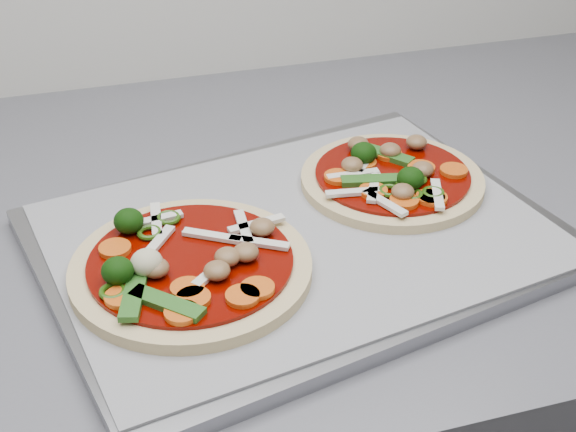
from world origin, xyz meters
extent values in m
cube|color=gray|center=(-0.53, 1.22, 0.91)|extent=(0.47, 0.39, 0.01)
cube|color=#98989D|center=(-0.53, 1.22, 0.91)|extent=(0.44, 0.35, 0.00)
cylinder|color=#D1B183|center=(-0.63, 1.19, 0.92)|extent=(0.22, 0.22, 0.01)
cylinder|color=#680A00|center=(-0.63, 1.19, 0.93)|extent=(0.19, 0.19, 0.00)
cube|color=#2E631E|center=(-0.68, 1.15, 0.93)|extent=(0.03, 0.06, 0.00)
cylinder|color=orange|center=(-0.68, 1.15, 0.93)|extent=(0.03, 0.03, 0.00)
ellipsoid|color=brown|center=(-0.57, 1.20, 0.94)|extent=(0.03, 0.03, 0.01)
cube|color=silver|center=(-0.65, 1.24, 0.93)|extent=(0.01, 0.05, 0.00)
ellipsoid|color=brown|center=(-0.61, 1.16, 0.94)|extent=(0.02, 0.02, 0.01)
cylinder|color=orange|center=(-0.60, 1.13, 0.93)|extent=(0.03, 0.03, 0.00)
ellipsoid|color=black|center=(-0.67, 1.24, 0.94)|extent=(0.03, 0.03, 0.02)
cube|color=#2E631E|center=(-0.66, 1.14, 0.93)|extent=(0.05, 0.05, 0.00)
torus|color=#254B0D|center=(-0.69, 1.16, 0.93)|extent=(0.03, 0.03, 0.00)
cube|color=silver|center=(-0.65, 1.24, 0.93)|extent=(0.05, 0.01, 0.00)
ellipsoid|color=brown|center=(-0.59, 1.17, 0.94)|extent=(0.02, 0.02, 0.01)
ellipsoid|color=beige|center=(-0.66, 1.18, 0.94)|extent=(0.03, 0.03, 0.02)
cube|color=silver|center=(-0.58, 1.21, 0.93)|extent=(0.01, 0.05, 0.00)
cylinder|color=orange|center=(-0.64, 1.14, 0.93)|extent=(0.03, 0.03, 0.00)
cylinder|color=orange|center=(-0.65, 1.12, 0.93)|extent=(0.03, 0.03, 0.00)
cylinder|color=orange|center=(-0.64, 1.15, 0.93)|extent=(0.03, 0.03, 0.00)
cube|color=silver|center=(-0.61, 1.16, 0.93)|extent=(0.04, 0.04, 0.00)
torus|color=#254B0D|center=(-0.64, 1.24, 0.93)|extent=(0.02, 0.02, 0.00)
ellipsoid|color=brown|center=(-0.66, 1.17, 0.94)|extent=(0.03, 0.03, 0.01)
cylinder|color=orange|center=(-0.59, 1.13, 0.93)|extent=(0.03, 0.03, 0.00)
ellipsoid|color=brown|center=(-0.60, 1.17, 0.94)|extent=(0.02, 0.02, 0.01)
cube|color=silver|center=(-0.61, 1.21, 0.93)|extent=(0.04, 0.03, 0.00)
cube|color=silver|center=(-0.57, 1.22, 0.93)|extent=(0.05, 0.02, 0.00)
ellipsoid|color=black|center=(-0.68, 1.17, 0.94)|extent=(0.03, 0.03, 0.02)
cube|color=silver|center=(-0.65, 1.21, 0.93)|extent=(0.03, 0.04, 0.00)
torus|color=#254B0D|center=(-0.65, 1.23, 0.93)|extent=(0.03, 0.03, 0.00)
cylinder|color=orange|center=(-0.68, 1.21, 0.93)|extent=(0.03, 0.03, 0.00)
cube|color=silver|center=(-0.57, 1.19, 0.93)|extent=(0.05, 0.03, 0.00)
cylinder|color=#D1B183|center=(-0.43, 1.27, 0.92)|extent=(0.19, 0.19, 0.01)
cylinder|color=#680A00|center=(-0.43, 1.27, 0.93)|extent=(0.16, 0.16, 0.00)
torus|color=#254B0D|center=(-0.43, 1.22, 0.93)|extent=(0.02, 0.02, 0.00)
cube|color=#2E631E|center=(-0.43, 1.30, 0.93)|extent=(0.05, 0.05, 0.00)
ellipsoid|color=brown|center=(-0.44, 1.32, 0.93)|extent=(0.03, 0.03, 0.01)
ellipsoid|color=brown|center=(-0.46, 1.28, 0.93)|extent=(0.03, 0.03, 0.01)
cylinder|color=orange|center=(-0.45, 1.29, 0.93)|extent=(0.03, 0.03, 0.00)
ellipsoid|color=black|center=(-0.43, 1.24, 0.94)|extent=(0.03, 0.03, 0.02)
cube|color=silver|center=(-0.47, 1.27, 0.93)|extent=(0.05, 0.01, 0.00)
cylinder|color=orange|center=(-0.38, 1.25, 0.93)|extent=(0.03, 0.03, 0.00)
cube|color=silver|center=(-0.46, 1.24, 0.93)|extent=(0.03, 0.05, 0.00)
torus|color=#254B0D|center=(-0.45, 1.23, 0.93)|extent=(0.03, 0.03, 0.00)
ellipsoid|color=brown|center=(-0.39, 1.30, 0.93)|extent=(0.03, 0.03, 0.01)
cylinder|color=orange|center=(-0.42, 1.22, 0.93)|extent=(0.03, 0.03, 0.00)
torus|color=#254B0D|center=(-0.41, 1.22, 0.93)|extent=(0.03, 0.03, 0.00)
cylinder|color=orange|center=(-0.44, 1.22, 0.93)|extent=(0.03, 0.03, 0.00)
cube|color=silver|center=(-0.45, 1.29, 0.93)|extent=(0.04, 0.04, 0.00)
cylinder|color=orange|center=(-0.46, 1.24, 0.93)|extent=(0.03, 0.03, 0.00)
ellipsoid|color=brown|center=(-0.42, 1.30, 0.93)|extent=(0.03, 0.03, 0.01)
torus|color=#254B0D|center=(-0.43, 1.24, 0.93)|extent=(0.02, 0.02, 0.00)
torus|color=#254B0D|center=(-0.43, 1.30, 0.93)|extent=(0.02, 0.02, 0.00)
cylinder|color=orange|center=(-0.41, 1.21, 0.93)|extent=(0.03, 0.03, 0.00)
torus|color=#254B0D|center=(-0.42, 1.25, 0.93)|extent=(0.03, 0.03, 0.00)
cube|color=silver|center=(-0.46, 1.22, 0.93)|extent=(0.03, 0.05, 0.00)
cube|color=#2E631E|center=(-0.45, 1.26, 0.93)|extent=(0.06, 0.03, 0.00)
cylinder|color=orange|center=(-0.42, 1.30, 0.93)|extent=(0.03, 0.03, 0.00)
cylinder|color=orange|center=(-0.40, 1.27, 0.93)|extent=(0.03, 0.03, 0.00)
cylinder|color=orange|center=(-0.48, 1.27, 0.93)|extent=(0.03, 0.03, 0.00)
cube|color=silver|center=(-0.48, 1.24, 0.93)|extent=(0.05, 0.01, 0.00)
ellipsoid|color=black|center=(-0.45, 1.29, 0.94)|extent=(0.03, 0.03, 0.02)
cube|color=silver|center=(-0.41, 1.22, 0.93)|extent=(0.02, 0.05, 0.00)
ellipsoid|color=brown|center=(-0.41, 1.26, 0.93)|extent=(0.03, 0.03, 0.01)
ellipsoid|color=brown|center=(-0.44, 1.22, 0.93)|extent=(0.02, 0.02, 0.01)
camera|label=1|loc=(-0.70, 0.69, 1.29)|focal=50.00mm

